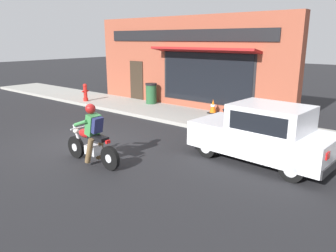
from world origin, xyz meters
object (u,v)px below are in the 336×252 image
traffic_cone (213,107)px  trash_bin (151,93)px  fire_hydrant (85,93)px  car_hatchback (263,134)px  motorcycle_with_rider (92,139)px

traffic_cone → trash_bin: size_ratio=0.61×
traffic_cone → fire_hydrant: size_ratio=0.68×
car_hatchback → trash_bin: car_hatchback is taller
car_hatchback → traffic_cone: (3.67, 3.83, -0.33)m
car_hatchback → traffic_cone: car_hatchback is taller
car_hatchback → motorcycle_with_rider: bearing=131.8°
motorcycle_with_rider → traffic_cone: motorcycle_with_rider is taller
trash_bin → fire_hydrant: trash_bin is taller
motorcycle_with_rider → fire_hydrant: size_ratio=2.30×
fire_hydrant → trash_bin: bearing=-61.1°
motorcycle_with_rider → car_hatchback: 4.50m
car_hatchback → traffic_cone: size_ratio=6.43×
trash_bin → fire_hydrant: 3.43m
motorcycle_with_rider → trash_bin: bearing=31.0°
traffic_cone → car_hatchback: bearing=-133.8°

